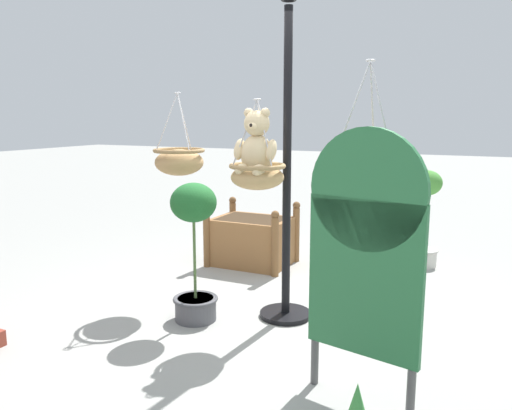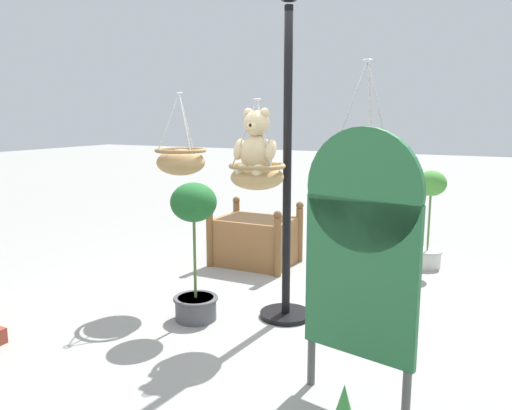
{
  "view_description": "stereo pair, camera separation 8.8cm",
  "coord_description": "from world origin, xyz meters",
  "px_view_note": "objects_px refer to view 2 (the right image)",
  "views": [
    {
      "loc": [
        -1.78,
        3.74,
        1.7
      ],
      "look_at": [
        -0.03,
        0.05,
        0.98
      ],
      "focal_mm": 35.73,
      "sensor_mm": 36.0,
      "label": 1
    },
    {
      "loc": [
        -1.86,
        3.7,
        1.7
      ],
      "look_at": [
        -0.03,
        0.05,
        0.98
      ],
      "focal_mm": 35.73,
      "sensor_mm": 36.0,
      "label": 2
    }
  ],
  "objects_px": {
    "hanging_basket_with_teddy": "(257,175)",
    "wooden_planter_box": "(255,239)",
    "hanging_basket_left_high": "(364,166)",
    "display_sign_board": "(361,246)",
    "hanging_basket_right_low": "(181,160)",
    "potted_plant_small_succulent": "(194,244)",
    "potted_plant_broad_leaf": "(429,215)",
    "display_pole_central": "(287,223)",
    "teddy_bear": "(256,146)"
  },
  "relations": [
    {
      "from": "hanging_basket_with_teddy",
      "to": "display_sign_board",
      "type": "relative_size",
      "value": 0.43
    },
    {
      "from": "hanging_basket_right_low",
      "to": "potted_plant_broad_leaf",
      "type": "relative_size",
      "value": 0.68
    },
    {
      "from": "potted_plant_small_succulent",
      "to": "display_pole_central",
      "type": "bearing_deg",
      "value": -149.21
    },
    {
      "from": "display_pole_central",
      "to": "hanging_basket_left_high",
      "type": "xyz_separation_m",
      "value": [
        -0.81,
        0.67,
        0.57
      ]
    },
    {
      "from": "display_pole_central",
      "to": "hanging_basket_right_low",
      "type": "height_order",
      "value": "display_pole_central"
    },
    {
      "from": "display_sign_board",
      "to": "hanging_basket_right_low",
      "type": "bearing_deg",
      "value": -28.62
    },
    {
      "from": "hanging_basket_with_teddy",
      "to": "teddy_bear",
      "type": "distance_m",
      "value": 0.23
    },
    {
      "from": "display_sign_board",
      "to": "potted_plant_broad_leaf",
      "type": "bearing_deg",
      "value": -89.34
    },
    {
      "from": "teddy_bear",
      "to": "hanging_basket_right_low",
      "type": "xyz_separation_m",
      "value": [
        0.94,
        -0.34,
        -0.17
      ]
    },
    {
      "from": "display_pole_central",
      "to": "potted_plant_small_succulent",
      "type": "distance_m",
      "value": 0.78
    },
    {
      "from": "hanging_basket_with_teddy",
      "to": "teddy_bear",
      "type": "relative_size",
      "value": 1.37
    },
    {
      "from": "potted_plant_broad_leaf",
      "to": "display_sign_board",
      "type": "bearing_deg",
      "value": 90.66
    },
    {
      "from": "hanging_basket_with_teddy",
      "to": "wooden_planter_box",
      "type": "xyz_separation_m",
      "value": [
        0.79,
        -1.55,
        -0.95
      ]
    },
    {
      "from": "hanging_basket_left_high",
      "to": "display_sign_board",
      "type": "bearing_deg",
      "value": 104.07
    },
    {
      "from": "teddy_bear",
      "to": "display_sign_board",
      "type": "height_order",
      "value": "teddy_bear"
    },
    {
      "from": "hanging_basket_left_high",
      "to": "hanging_basket_with_teddy",
      "type": "bearing_deg",
      "value": -23.51
    },
    {
      "from": "display_pole_central",
      "to": "potted_plant_broad_leaf",
      "type": "distance_m",
      "value": 2.25
    },
    {
      "from": "display_pole_central",
      "to": "potted_plant_broad_leaf",
      "type": "height_order",
      "value": "display_pole_central"
    },
    {
      "from": "display_pole_central",
      "to": "potted_plant_small_succulent",
      "type": "xyz_separation_m",
      "value": [
        0.66,
        0.39,
        -0.17
      ]
    },
    {
      "from": "wooden_planter_box",
      "to": "hanging_basket_with_teddy",
      "type": "bearing_deg",
      "value": 117.12
    },
    {
      "from": "potted_plant_small_succulent",
      "to": "display_sign_board",
      "type": "bearing_deg",
      "value": 158.06
    },
    {
      "from": "display_pole_central",
      "to": "potted_plant_small_succulent",
      "type": "relative_size",
      "value": 2.22
    },
    {
      "from": "display_pole_central",
      "to": "teddy_bear",
      "type": "xyz_separation_m",
      "value": [
        0.15,
        0.27,
        0.64
      ]
    },
    {
      "from": "hanging_basket_with_teddy",
      "to": "display_sign_board",
      "type": "height_order",
      "value": "hanging_basket_with_teddy"
    },
    {
      "from": "hanging_basket_left_high",
      "to": "display_pole_central",
      "type": "bearing_deg",
      "value": -39.55
    },
    {
      "from": "potted_plant_small_succulent",
      "to": "potted_plant_broad_leaf",
      "type": "relative_size",
      "value": 1.06
    },
    {
      "from": "display_pole_central",
      "to": "potted_plant_broad_leaf",
      "type": "xyz_separation_m",
      "value": [
        -0.86,
        -2.07,
        -0.23
      ]
    },
    {
      "from": "potted_plant_broad_leaf",
      "to": "hanging_basket_with_teddy",
      "type": "bearing_deg",
      "value": 66.47
    },
    {
      "from": "hanging_basket_with_teddy",
      "to": "wooden_planter_box",
      "type": "height_order",
      "value": "hanging_basket_with_teddy"
    },
    {
      "from": "hanging_basket_right_low",
      "to": "potted_plant_small_succulent",
      "type": "distance_m",
      "value": 0.9
    },
    {
      "from": "display_pole_central",
      "to": "hanging_basket_with_teddy",
      "type": "relative_size",
      "value": 3.68
    },
    {
      "from": "display_pole_central",
      "to": "wooden_planter_box",
      "type": "distance_m",
      "value": 1.69
    },
    {
      "from": "display_sign_board",
      "to": "potted_plant_small_succulent",
      "type": "bearing_deg",
      "value": -21.94
    },
    {
      "from": "hanging_basket_with_teddy",
      "to": "potted_plant_broad_leaf",
      "type": "distance_m",
      "value": 2.61
    },
    {
      "from": "display_pole_central",
      "to": "wooden_planter_box",
      "type": "bearing_deg",
      "value": -54.01
    },
    {
      "from": "potted_plant_small_succulent",
      "to": "display_sign_board",
      "type": "xyz_separation_m",
      "value": [
        -1.55,
        0.63,
        0.31
      ]
    },
    {
      "from": "teddy_bear",
      "to": "hanging_basket_right_low",
      "type": "relative_size",
      "value": 0.69
    },
    {
      "from": "potted_plant_small_succulent",
      "to": "hanging_basket_with_teddy",
      "type": "bearing_deg",
      "value": -164.38
    },
    {
      "from": "hanging_basket_right_low",
      "to": "potted_plant_small_succulent",
      "type": "relative_size",
      "value": 0.64
    },
    {
      "from": "hanging_basket_left_high",
      "to": "display_sign_board",
      "type": "height_order",
      "value": "hanging_basket_left_high"
    },
    {
      "from": "hanging_basket_left_high",
      "to": "display_sign_board",
      "type": "relative_size",
      "value": 0.47
    },
    {
      "from": "hanging_basket_with_teddy",
      "to": "teddy_bear",
      "type": "bearing_deg",
      "value": 90.0
    },
    {
      "from": "potted_plant_broad_leaf",
      "to": "hanging_basket_left_high",
      "type": "bearing_deg",
      "value": 88.9
    },
    {
      "from": "wooden_planter_box",
      "to": "potted_plant_broad_leaf",
      "type": "relative_size",
      "value": 0.84
    },
    {
      "from": "display_pole_central",
      "to": "wooden_planter_box",
      "type": "height_order",
      "value": "display_pole_central"
    },
    {
      "from": "wooden_planter_box",
      "to": "potted_plant_broad_leaf",
      "type": "bearing_deg",
      "value": -156.91
    },
    {
      "from": "wooden_planter_box",
      "to": "potted_plant_small_succulent",
      "type": "bearing_deg",
      "value": 99.59
    },
    {
      "from": "hanging_basket_right_low",
      "to": "wooden_planter_box",
      "type": "bearing_deg",
      "value": -96.97
    },
    {
      "from": "display_pole_central",
      "to": "display_sign_board",
      "type": "bearing_deg",
      "value": 131.33
    },
    {
      "from": "display_pole_central",
      "to": "teddy_bear",
      "type": "distance_m",
      "value": 0.71
    }
  ]
}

